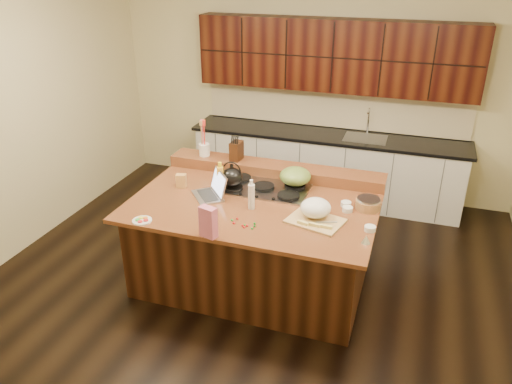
% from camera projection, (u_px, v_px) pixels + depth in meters
% --- Properties ---
extents(room, '(5.52, 5.02, 2.72)m').
position_uv_depth(room, '(254.00, 161.00, 4.72)').
color(room, black).
rests_on(room, ground).
extents(island, '(2.40, 1.60, 0.92)m').
position_uv_depth(island, '(254.00, 241.00, 5.11)').
color(island, black).
rests_on(island, ground).
extents(back_ledge, '(2.40, 0.30, 0.12)m').
position_uv_depth(back_ledge, '(275.00, 169.00, 5.48)').
color(back_ledge, black).
rests_on(back_ledge, island).
extents(cooktop, '(0.92, 0.52, 0.05)m').
position_uv_depth(cooktop, '(264.00, 188.00, 5.16)').
color(cooktop, gray).
rests_on(cooktop, island).
extents(back_counter, '(3.70, 0.66, 2.40)m').
position_uv_depth(back_counter, '(329.00, 130.00, 6.70)').
color(back_counter, silver).
rests_on(back_counter, ground).
extents(kettle, '(0.23, 0.23, 0.20)m').
position_uv_depth(kettle, '(232.00, 177.00, 5.08)').
color(kettle, black).
rests_on(kettle, cooktop).
extents(green_bowl, '(0.34, 0.34, 0.18)m').
position_uv_depth(green_bowl, '(295.00, 176.00, 5.13)').
color(green_bowl, olive).
rests_on(green_bowl, cooktop).
extents(laptop, '(0.45, 0.45, 0.25)m').
position_uv_depth(laptop, '(213.00, 190.00, 4.99)').
color(laptop, '#B7B7BC').
rests_on(laptop, island).
extents(oil_bottle, '(0.08, 0.08, 0.27)m').
position_uv_depth(oil_bottle, '(220.00, 179.00, 5.06)').
color(oil_bottle, yellow).
rests_on(oil_bottle, island).
extents(vinegar_bottle, '(0.07, 0.07, 0.25)m').
position_uv_depth(vinegar_bottle, '(251.00, 197.00, 4.72)').
color(vinegar_bottle, silver).
rests_on(vinegar_bottle, island).
extents(wooden_tray, '(0.56, 0.46, 0.20)m').
position_uv_depth(wooden_tray, '(316.00, 211.00, 4.54)').
color(wooden_tray, tan).
rests_on(wooden_tray, island).
extents(ramekin_a, '(0.12, 0.12, 0.04)m').
position_uv_depth(ramekin_a, '(348.00, 209.00, 4.71)').
color(ramekin_a, white).
rests_on(ramekin_a, island).
extents(ramekin_b, '(0.13, 0.13, 0.04)m').
position_uv_depth(ramekin_b, '(370.00, 229.00, 4.38)').
color(ramekin_b, white).
rests_on(ramekin_b, island).
extents(ramekin_c, '(0.13, 0.13, 0.04)m').
position_uv_depth(ramekin_c, '(346.00, 204.00, 4.81)').
color(ramekin_c, white).
rests_on(ramekin_c, island).
extents(strainer_bowl, '(0.25, 0.25, 0.09)m').
position_uv_depth(strainer_bowl, '(368.00, 205.00, 4.75)').
color(strainer_bowl, '#996B3F').
rests_on(strainer_bowl, island).
extents(kitchen_timer, '(0.08, 0.08, 0.07)m').
position_uv_depth(kitchen_timer, '(366.00, 239.00, 4.19)').
color(kitchen_timer, silver).
rests_on(kitchen_timer, island).
extents(pink_bag, '(0.17, 0.12, 0.28)m').
position_uv_depth(pink_bag, '(208.00, 222.00, 4.25)').
color(pink_bag, '#C95E7A').
rests_on(pink_bag, island).
extents(candy_plate, '(0.20, 0.20, 0.01)m').
position_uv_depth(candy_plate, '(142.00, 221.00, 4.55)').
color(candy_plate, white).
rests_on(candy_plate, island).
extents(package_box, '(0.12, 0.09, 0.14)m').
position_uv_depth(package_box, '(181.00, 181.00, 5.18)').
color(package_box, '#C08844').
rests_on(package_box, island).
extents(utensil_crock, '(0.13, 0.13, 0.14)m').
position_uv_depth(utensil_crock, '(204.00, 150.00, 5.67)').
color(utensil_crock, white).
rests_on(utensil_crock, back_ledge).
extents(knife_block, '(0.12, 0.18, 0.21)m').
position_uv_depth(knife_block, '(236.00, 151.00, 5.54)').
color(knife_block, black).
rests_on(knife_block, back_ledge).
extents(gumdrop_0, '(0.02, 0.02, 0.02)m').
position_uv_depth(gumdrop_0, '(234.00, 223.00, 4.50)').
color(gumdrop_0, red).
rests_on(gumdrop_0, island).
extents(gumdrop_1, '(0.02, 0.02, 0.02)m').
position_uv_depth(gumdrop_1, '(244.00, 225.00, 4.47)').
color(gumdrop_1, '#198C26').
rests_on(gumdrop_1, island).
extents(gumdrop_2, '(0.02, 0.02, 0.02)m').
position_uv_depth(gumdrop_2, '(237.00, 219.00, 4.57)').
color(gumdrop_2, red).
rests_on(gumdrop_2, island).
extents(gumdrop_3, '(0.02, 0.02, 0.02)m').
position_uv_depth(gumdrop_3, '(255.00, 226.00, 4.45)').
color(gumdrop_3, '#198C26').
rests_on(gumdrop_3, island).
extents(gumdrop_4, '(0.02, 0.02, 0.02)m').
position_uv_depth(gumdrop_4, '(244.00, 227.00, 4.43)').
color(gumdrop_4, red).
rests_on(gumdrop_4, island).
extents(gumdrop_5, '(0.02, 0.02, 0.02)m').
position_uv_depth(gumdrop_5, '(255.00, 223.00, 4.49)').
color(gumdrop_5, '#198C26').
rests_on(gumdrop_5, island).
extents(gumdrop_6, '(0.02, 0.02, 0.02)m').
position_uv_depth(gumdrop_6, '(243.00, 225.00, 4.46)').
color(gumdrop_6, red).
rests_on(gumdrop_6, island).
extents(gumdrop_7, '(0.02, 0.02, 0.02)m').
position_uv_depth(gumdrop_7, '(232.00, 220.00, 4.55)').
color(gumdrop_7, '#198C26').
rests_on(gumdrop_7, island).
extents(gumdrop_8, '(0.02, 0.02, 0.02)m').
position_uv_depth(gumdrop_8, '(234.00, 223.00, 4.50)').
color(gumdrop_8, red).
rests_on(gumdrop_8, island).
extents(gumdrop_9, '(0.02, 0.02, 0.02)m').
position_uv_depth(gumdrop_9, '(252.00, 228.00, 4.41)').
color(gumdrop_9, '#198C26').
rests_on(gumdrop_9, island).
extents(gumdrop_10, '(0.02, 0.02, 0.02)m').
position_uv_depth(gumdrop_10, '(247.00, 226.00, 4.46)').
color(gumdrop_10, red).
rests_on(gumdrop_10, island).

